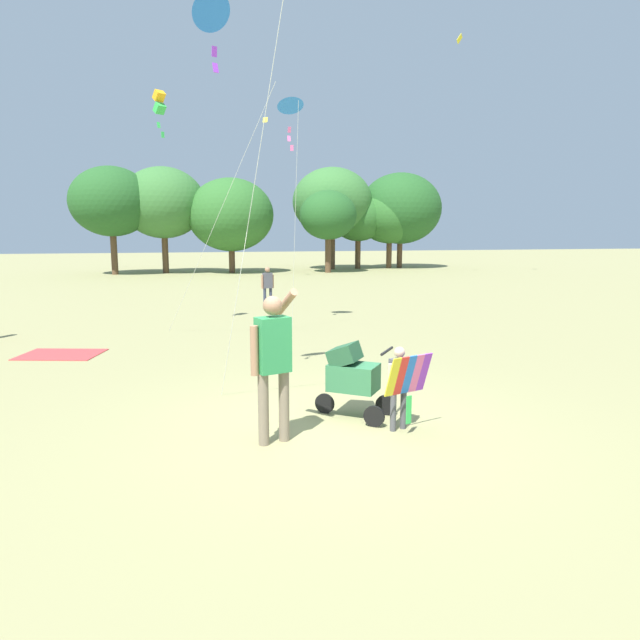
{
  "coord_description": "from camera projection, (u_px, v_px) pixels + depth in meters",
  "views": [
    {
      "loc": [
        -1.71,
        -6.75,
        2.52
      ],
      "look_at": [
        -0.0,
        0.72,
        1.3
      ],
      "focal_mm": 31.71,
      "sensor_mm": 36.0,
      "label": 1
    }
  ],
  "objects": [
    {
      "name": "person_adult_flyer",
      "position": [
        273.0,
        355.0,
        6.62
      ],
      "size": [
        0.58,
        0.65,
        1.85
      ],
      "color": "#7F705B",
      "rests_on": "ground"
    },
    {
      "name": "treeline_distant",
      "position": [
        293.0,
        208.0,
        35.04
      ],
      "size": [
        23.09,
        7.2,
        6.5
      ],
      "color": "brown",
      "rests_on": "ground"
    },
    {
      "name": "distant_kites_cluster",
      "position": [
        312.0,
        23.0,
        28.06
      ],
      "size": [
        27.11,
        8.25,
        7.78
      ],
      "color": "yellow"
    },
    {
      "name": "ground_plane",
      "position": [
        333.0,
        428.0,
        7.27
      ],
      "size": [
        120.0,
        120.0,
        0.0
      ],
      "primitive_type": "plane",
      "color": "#938E5B"
    },
    {
      "name": "child_with_butterfly_kite",
      "position": [
        401.0,
        380.0,
        7.09
      ],
      "size": [
        0.64,
        0.46,
        1.08
      ],
      "color": "#4C4C51",
      "rests_on": "ground"
    },
    {
      "name": "person_red_shirt",
      "position": [
        268.0,
        284.0,
        18.32
      ],
      "size": [
        0.42,
        0.24,
        1.34
      ],
      "color": "#33384C",
      "rests_on": "ground"
    },
    {
      "name": "picnic_blanket",
      "position": [
        61.0,
        354.0,
        11.55
      ],
      "size": [
        1.78,
        1.44,
        0.02
      ],
      "primitive_type": "cube",
      "rotation": [
        0.0,
        0.0,
        -0.25
      ],
      "color": "#CC3D3D",
      "rests_on": "ground"
    },
    {
      "name": "kite_adult_black",
      "position": [
        212.0,
        17.0,
        7.86
      ],
      "size": [
        1.1,
        2.3,
        5.79
      ],
      "color": "blue",
      "rests_on": "ground"
    },
    {
      "name": "kite_orange_delta",
      "position": [
        290.0,
        108.0,
        13.82
      ],
      "size": [
        0.71,
        1.69,
        5.72
      ],
      "color": "blue",
      "rests_on": "ground"
    },
    {
      "name": "stroller",
      "position": [
        352.0,
        374.0,
        7.62
      ],
      "size": [
        1.05,
        0.9,
        1.03
      ],
      "color": "black",
      "rests_on": "ground"
    },
    {
      "name": "kite_green_novelty",
      "position": [
        161.0,
        105.0,
        13.4
      ],
      "size": [
        2.5,
        3.29,
        5.81
      ],
      "color": "#F4A319",
      "rests_on": "ground"
    }
  ]
}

